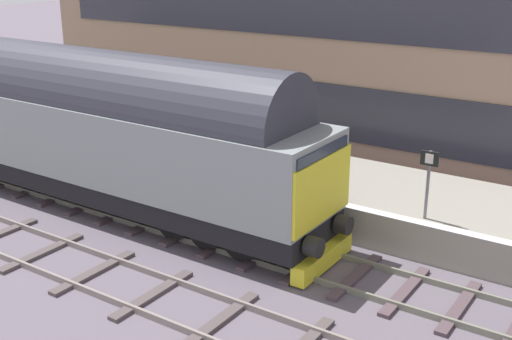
{
  "coord_description": "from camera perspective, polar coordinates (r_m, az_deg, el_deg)",
  "views": [
    {
      "loc": [
        -12.58,
        -8.07,
        7.36
      ],
      "look_at": [
        0.2,
        0.5,
        2.07
      ],
      "focal_mm": 45.59,
      "sensor_mm": 36.0,
      "label": 1
    }
  ],
  "objects": [
    {
      "name": "ground_plane",
      "position": [
        16.66,
        1.04,
        -7.25
      ],
      "size": [
        140.0,
        140.0,
        0.0
      ],
      "primitive_type": "plane",
      "color": "#5C535E",
      "rests_on": "ground"
    },
    {
      "name": "track_main",
      "position": [
        16.64,
        1.05,
        -7.08
      ],
      "size": [
        2.5,
        60.0,
        0.15
      ],
      "color": "slate",
      "rests_on": "ground"
    },
    {
      "name": "station_platform",
      "position": [
        19.34,
        6.85,
        -1.95
      ],
      "size": [
        4.0,
        44.0,
        1.01
      ],
      "color": "gray",
      "rests_on": "ground"
    },
    {
      "name": "track_adjacent_west",
      "position": [
        14.32,
        -6.21,
        -11.81
      ],
      "size": [
        2.5,
        60.0,
        0.15
      ],
      "color": "gray",
      "rests_on": "ground"
    },
    {
      "name": "platform_number_sign",
      "position": [
        16.24,
        14.89,
        -0.32
      ],
      "size": [
        0.1,
        0.44,
        1.74
      ],
      "color": "slate",
      "rests_on": "station_platform"
    },
    {
      "name": "diesel_locomotive",
      "position": [
        21.05,
        -17.81,
        4.67
      ],
      "size": [
        2.74,
        19.61,
        4.68
      ],
      "color": "black",
      "rests_on": "ground"
    },
    {
      "name": "waiting_passenger",
      "position": [
        22.54,
        -11.87,
        4.79
      ],
      "size": [
        0.43,
        0.49,
        1.64
      ],
      "rotation": [
        0.0,
        0.0,
        1.24
      ],
      "color": "#352633",
      "rests_on": "station_platform"
    }
  ]
}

